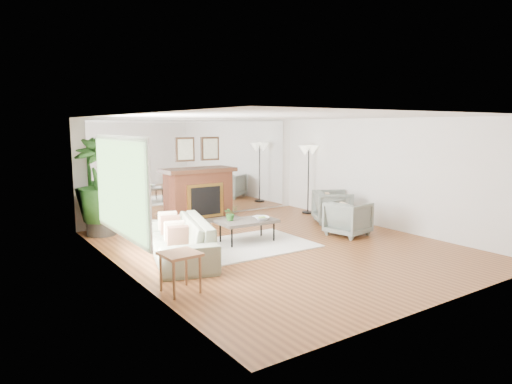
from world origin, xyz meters
TOP-DOWN VIEW (x-y plane):
  - ground at (0.00, 0.00)m, footprint 7.00×7.00m
  - wall_left at (-2.99, 0.00)m, footprint 0.02×7.00m
  - wall_right at (2.99, 0.00)m, footprint 0.02×7.00m
  - wall_back at (0.00, 3.49)m, footprint 6.00×0.02m
  - mirror_panel at (0.00, 3.47)m, footprint 5.40×0.04m
  - window_panel at (-2.96, 0.40)m, footprint 0.04×2.40m
  - fireplace at (0.00, 3.26)m, footprint 1.85×0.83m
  - area_rug at (-0.53, 0.39)m, footprint 2.52×1.82m
  - coffee_table at (-0.36, 0.61)m, footprint 1.19×0.73m
  - sofa at (-1.95, 0.37)m, footprint 1.55×2.55m
  - armchair_back at (2.39, 1.06)m, footprint 1.16×1.15m
  - armchair_front at (1.76, -0.08)m, footprint 0.93×0.91m
  - side_table at (-2.65, -1.17)m, footprint 0.53×0.53m
  - potted_ficus at (-2.60, 2.91)m, footprint 1.23×1.23m
  - floor_lamp at (2.69, 2.31)m, footprint 0.59×0.33m
  - tabletop_plant at (-0.67, 0.75)m, footprint 0.28×0.25m
  - fruit_bowl at (-0.12, 0.45)m, footprint 0.36×0.36m
  - book at (-0.06, 0.67)m, footprint 0.29×0.32m

SIDE VIEW (x-z plane):
  - ground at x=0.00m, z-range 0.00..0.00m
  - area_rug at x=-0.53m, z-range 0.00..0.03m
  - sofa at x=-1.95m, z-range 0.00..0.70m
  - armchair_front at x=1.76m, z-range 0.00..0.74m
  - armchair_back at x=2.39m, z-range 0.00..0.78m
  - coffee_table at x=-0.36m, z-range 0.19..0.66m
  - book at x=-0.06m, z-range 0.46..0.48m
  - side_table at x=-2.65m, z-range 0.20..0.77m
  - fruit_bowl at x=-0.12m, z-range 0.46..0.53m
  - tabletop_plant at x=-0.67m, z-range 0.46..0.76m
  - fireplace at x=0.00m, z-range -0.37..1.68m
  - potted_ficus at x=-2.60m, z-range 0.07..2.16m
  - wall_left at x=-2.99m, z-range 0.00..2.50m
  - wall_right at x=2.99m, z-range 0.00..2.50m
  - wall_back at x=0.00m, z-range 0.00..2.50m
  - mirror_panel at x=0.00m, z-range 0.05..2.45m
  - window_panel at x=-2.96m, z-range 0.60..2.10m
  - floor_lamp at x=2.69m, z-range 0.64..2.45m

